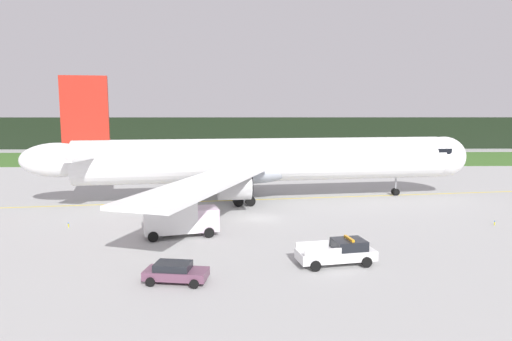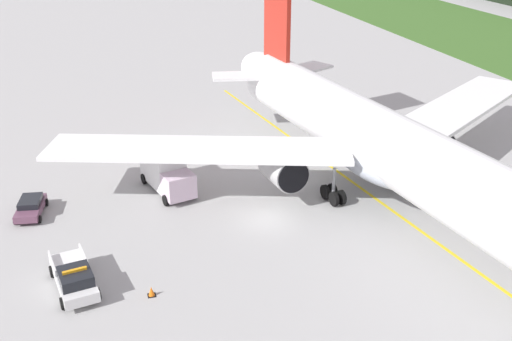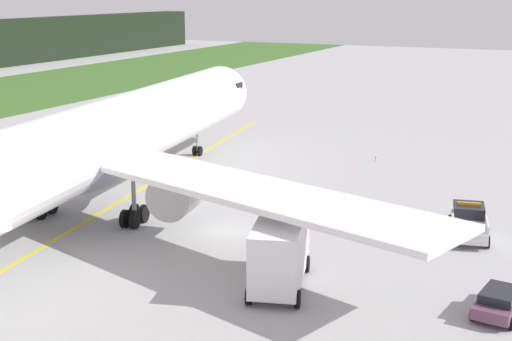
# 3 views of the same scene
# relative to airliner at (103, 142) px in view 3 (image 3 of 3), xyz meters

# --- Properties ---
(ground) EXTENTS (320.00, 320.00, 0.00)m
(ground) POSITION_rel_airliner_xyz_m (-0.50, -9.89, -4.87)
(ground) COLOR #A3A3A1
(taxiway_centerline_main) EXTENTS (72.46, 10.85, 0.01)m
(taxiway_centerline_main) POSITION_rel_airliner_xyz_m (0.67, 0.10, -4.87)
(taxiway_centerline_main) COLOR yellow
(taxiway_centerline_main) RESTS_ON ground
(airliner) EXTENTS (55.68, 49.84, 15.05)m
(airliner) POSITION_rel_airliner_xyz_m (0.00, 0.00, 0.00)
(airliner) COLOR white
(airliner) RESTS_ON ground
(ops_pickup_truck) EXTENTS (5.89, 3.19, 1.94)m
(ops_pickup_truck) POSITION_rel_airliner_xyz_m (4.91, -24.10, -3.97)
(ops_pickup_truck) COLOR silver
(ops_pickup_truck) RESTS_ON ground
(catering_truck) EXTENTS (6.82, 4.07, 3.78)m
(catering_truck) POSITION_rel_airliner_xyz_m (-7.80, -16.54, -2.99)
(catering_truck) COLOR silver
(catering_truck) RESTS_ON ground
(staff_car) EXTENTS (4.25, 2.44, 1.30)m
(staff_car) POSITION_rel_airliner_xyz_m (-6.34, -27.35, -4.17)
(staff_car) COLOR #653E54
(staff_car) RESTS_ON ground
(apron_cone) EXTENTS (0.51, 0.51, 0.64)m
(apron_cone) POSITION_rel_airliner_xyz_m (6.87, -19.56, -4.56)
(apron_cone) COLOR black
(apron_cone) RESTS_ON ground
(taxiway_edge_light_east) EXTENTS (0.12, 0.12, 0.46)m
(taxiway_edge_light_east) POSITION_rel_airliner_xyz_m (22.33, -13.28, -4.62)
(taxiway_edge_light_east) COLOR yellow
(taxiway_edge_light_east) RESTS_ON ground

